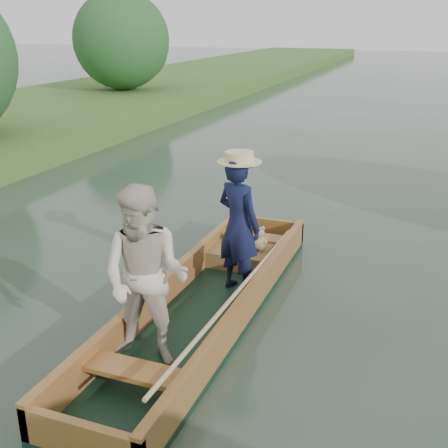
% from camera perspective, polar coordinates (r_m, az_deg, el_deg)
% --- Properties ---
extents(ground, '(120.00, 120.00, 0.00)m').
position_cam_1_polar(ground, '(6.62, -1.89, -9.43)').
color(ground, '#283D30').
rests_on(ground, ground).
extents(trees_far, '(22.20, 14.92, 4.54)m').
position_cam_1_polar(trees_far, '(13.91, -2.65, 16.71)').
color(trees_far, '#47331E').
rests_on(trees_far, ground).
extents(punt, '(1.16, 5.00, 1.87)m').
position_cam_1_polar(punt, '(6.15, -3.04, -5.04)').
color(punt, black).
rests_on(punt, ground).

